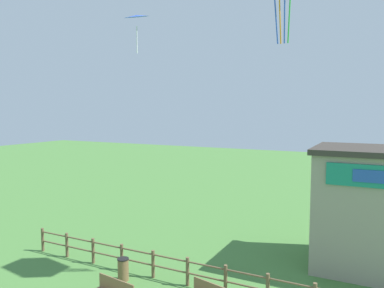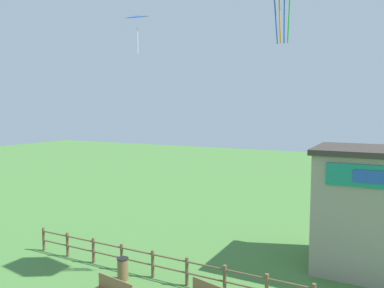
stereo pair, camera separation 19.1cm
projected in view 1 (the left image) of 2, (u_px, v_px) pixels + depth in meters
wooden_fence at (170, 266)px, 15.33m from camera, size 14.86×0.14×1.17m
trash_bin at (123, 269)px, 15.45m from camera, size 0.49×0.49×0.93m
kite_blue_delta at (137, 16)px, 18.28m from camera, size 1.35×1.34×1.99m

